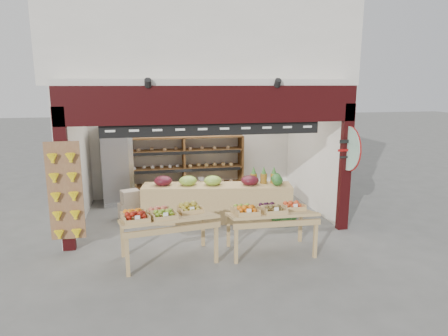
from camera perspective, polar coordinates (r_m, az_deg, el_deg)
ground at (r=9.09m, az=-2.51°, el=-7.55°), size 60.00×60.00×0.00m
shop_structure at (r=10.19m, az=-4.19°, el=16.95°), size 6.36×5.12×5.40m
banana_board at (r=7.67m, az=-21.76°, el=-3.41°), size 0.60×0.15×1.80m
gift_sign at (r=8.46m, az=17.40°, el=2.68°), size 0.04×0.93×0.92m
back_shelving at (r=10.62m, az=-5.79°, el=1.76°), size 3.17×0.52×1.94m
refrigerator at (r=10.51m, az=-15.10°, el=0.30°), size 0.87×0.87×1.96m
cardboard_stack at (r=9.50m, az=-12.06°, el=-5.37°), size 1.05×0.88×0.67m
mid_counter at (r=8.98m, az=-1.08°, el=-4.74°), size 3.37×1.21×1.05m
display_table_left at (r=6.98m, az=-8.97°, el=-6.90°), size 1.73×1.12×1.03m
display_table_right at (r=7.30m, az=6.20°, el=-6.23°), size 1.57×0.91×0.99m
watermelon_pile at (r=9.06m, az=8.10°, el=-6.40°), size 0.73×0.70×0.53m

